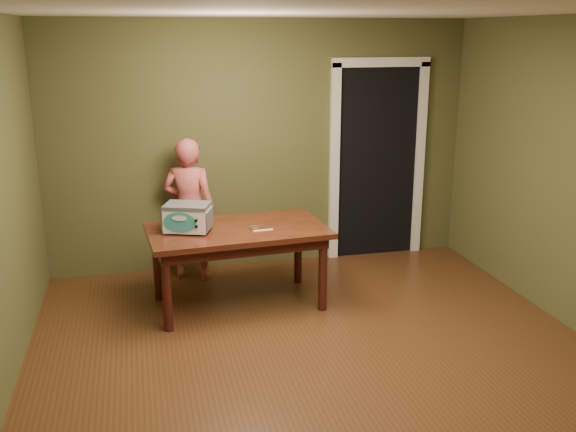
{
  "coord_description": "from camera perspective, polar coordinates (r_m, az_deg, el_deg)",
  "views": [
    {
      "loc": [
        -1.29,
        -4.1,
        2.45
      ],
      "look_at": [
        -0.07,
        1.0,
        0.95
      ],
      "focal_mm": 40.0,
      "sensor_mm": 36.0,
      "label": 1
    }
  ],
  "objects": [
    {
      "name": "toy_oven",
      "position": [
        5.72,
        -8.93,
        -0.06
      ],
      "size": [
        0.47,
        0.39,
        0.25
      ],
      "rotation": [
        0.0,
        0.0,
        -0.35
      ],
      "color": "#4C4F54",
      "rests_on": "dining_table"
    },
    {
      "name": "spatula",
      "position": [
        5.72,
        -2.22,
        -1.28
      ],
      "size": [
        0.18,
        0.04,
        0.01
      ],
      "primitive_type": "cube",
      "rotation": [
        0.0,
        0.0,
        0.07
      ],
      "color": "#FFFB6E",
      "rests_on": "dining_table"
    },
    {
      "name": "doorway",
      "position": [
        7.48,
        7.09,
        5.11
      ],
      "size": [
        1.1,
        0.66,
        2.25
      ],
      "color": "black",
      "rests_on": "ground"
    },
    {
      "name": "dining_table",
      "position": [
        5.85,
        -4.5,
        -1.98
      ],
      "size": [
        1.66,
        1.02,
        0.75
      ],
      "rotation": [
        0.0,
        0.0,
        0.07
      ],
      "color": "#36130C",
      "rests_on": "floor"
    },
    {
      "name": "room_shell",
      "position": [
        4.36,
        4.02,
        6.12
      ],
      "size": [
        4.52,
        5.02,
        2.61
      ],
      "color": "#4D4E29",
      "rests_on": "ground"
    },
    {
      "name": "floor",
      "position": [
        4.94,
        3.63,
        -13.76
      ],
      "size": [
        5.0,
        5.0,
        0.0
      ],
      "primitive_type": "plane",
      "color": "#512D17",
      "rests_on": "ground"
    },
    {
      "name": "child",
      "position": [
        6.54,
        -8.75,
        0.57
      ],
      "size": [
        0.62,
        0.51,
        1.47
      ],
      "primitive_type": "imported",
      "rotation": [
        0.0,
        0.0,
        2.79
      ],
      "color": "#C25250",
      "rests_on": "floor"
    },
    {
      "name": "baking_pan",
      "position": [
        5.78,
        -3.0,
        -1.02
      ],
      "size": [
        0.1,
        0.1,
        0.02
      ],
      "color": "silver",
      "rests_on": "dining_table"
    }
  ]
}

